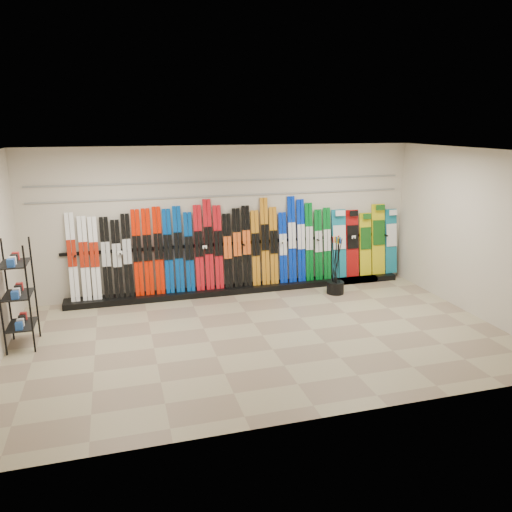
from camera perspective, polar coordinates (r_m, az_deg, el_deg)
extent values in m
plane|color=#85715C|center=(8.40, 0.75, -9.06)|extent=(8.00, 8.00, 0.00)
plane|color=beige|center=(10.27, -3.23, 4.16)|extent=(8.00, 0.00, 8.00)
plane|color=beige|center=(9.81, 23.80, 2.39)|extent=(0.00, 5.00, 5.00)
plane|color=silver|center=(7.68, 0.82, 11.84)|extent=(8.00, 8.00, 0.00)
cube|color=black|center=(10.48, -1.65, -3.75)|extent=(8.00, 0.40, 0.12)
cube|color=white|center=(10.03, -20.27, -0.17)|extent=(0.17, 0.24, 1.69)
cube|color=white|center=(10.02, -19.03, -0.29)|extent=(0.17, 0.23, 1.61)
cube|color=white|center=(10.01, -17.95, -0.28)|extent=(0.17, 0.23, 1.59)
cube|color=black|center=(10.00, -16.75, -0.23)|extent=(0.17, 0.22, 1.58)
cube|color=black|center=(10.01, -15.59, -0.34)|extent=(0.17, 0.22, 1.51)
cube|color=black|center=(10.00, -14.49, 0.05)|extent=(0.17, 0.23, 1.62)
cube|color=red|center=(10.00, -13.40, 0.34)|extent=(0.17, 0.24, 1.69)
cube|color=red|center=(10.01, -12.27, 0.44)|extent=(0.17, 0.24, 1.70)
cube|color=red|center=(10.02, -11.09, 0.60)|extent=(0.17, 0.24, 1.73)
cube|color=#033D91|center=(10.04, -10.00, 0.52)|extent=(0.17, 0.24, 1.67)
cube|color=#033D91|center=(10.06, -8.85, 0.74)|extent=(0.17, 0.24, 1.72)
cube|color=#033D91|center=(10.09, -7.65, 0.45)|extent=(0.17, 0.23, 1.59)
cube|color=red|center=(10.11, -6.56, 0.91)|extent=(0.17, 0.24, 1.72)
cube|color=red|center=(10.14, -5.45, 1.28)|extent=(0.17, 0.26, 1.83)
cube|color=red|center=(10.19, -4.33, 0.99)|extent=(0.17, 0.24, 1.70)
cube|color=black|center=(10.23, -3.26, 0.57)|extent=(0.17, 0.22, 1.53)
cube|color=black|center=(10.27, -2.16, 0.93)|extent=(0.17, 0.23, 1.62)
cube|color=black|center=(10.32, -1.09, 1.12)|extent=(0.17, 0.24, 1.67)
cube|color=#C27819|center=(10.37, -0.04, 0.90)|extent=(0.17, 0.22, 1.56)
cube|color=#C27819|center=(10.42, 1.03, 1.66)|extent=(0.17, 0.26, 1.81)
cube|color=#C27819|center=(10.48, 2.04, 1.19)|extent=(0.17, 0.23, 1.61)
cube|color=#0428B6|center=(10.55, 3.11, 0.93)|extent=(0.17, 0.21, 1.49)
cube|color=#0428B6|center=(10.60, 4.13, 1.88)|extent=(0.17, 0.26, 1.82)
cube|color=#0428B6|center=(10.68, 5.17, 1.76)|extent=(0.17, 0.25, 1.75)
cube|color=#05621D|center=(10.75, 6.10, 1.60)|extent=(0.17, 0.24, 1.67)
cube|color=#05621D|center=(10.84, 7.15, 1.27)|extent=(0.17, 0.22, 1.52)
cube|color=#05621D|center=(10.91, 8.12, 1.41)|extent=(0.17, 0.22, 1.55)
cube|color=#14728C|center=(11.06, 9.46, 1.38)|extent=(0.33, 0.23, 1.49)
cube|color=#990C0C|center=(11.20, 10.95, 1.42)|extent=(0.29, 0.23, 1.47)
cube|color=gold|center=(11.35, 12.39, 1.31)|extent=(0.28, 0.22, 1.39)
cube|color=gold|center=(11.49, 13.80, 1.86)|extent=(0.32, 0.24, 1.57)
cube|color=#14728C|center=(11.66, 15.17, 1.64)|extent=(0.28, 0.22, 1.44)
cube|color=black|center=(8.56, -25.55, -4.05)|extent=(0.40, 0.60, 1.69)
cylinder|color=black|center=(10.47, 9.05, -3.57)|extent=(0.35, 0.35, 0.25)
cylinder|color=black|center=(10.46, 9.30, -0.83)|extent=(0.09, 0.15, 1.17)
cylinder|color=black|center=(10.36, 8.93, -0.96)|extent=(0.05, 0.12, 1.18)
cylinder|color=black|center=(10.26, 9.48, -1.14)|extent=(0.13, 0.13, 1.17)
cylinder|color=black|center=(10.26, 9.19, -1.13)|extent=(0.15, 0.14, 1.17)
cylinder|color=black|center=(10.32, 8.66, -1.02)|extent=(0.11, 0.04, 1.18)
cylinder|color=black|center=(10.31, 8.90, -1.04)|extent=(0.13, 0.02, 1.18)
cylinder|color=black|center=(10.31, 9.10, -1.05)|extent=(0.03, 0.05, 1.18)
cylinder|color=black|center=(10.33, 9.45, -1.04)|extent=(0.13, 0.07, 1.18)
cylinder|color=black|center=(10.31, 9.12, -1.05)|extent=(0.05, 0.14, 1.18)
cylinder|color=black|center=(10.23, 9.28, -1.19)|extent=(0.05, 0.03, 1.18)
cube|color=gray|center=(10.17, -3.25, 6.91)|extent=(7.60, 0.02, 0.03)
cube|color=gray|center=(10.13, -3.28, 8.59)|extent=(7.60, 0.02, 0.03)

